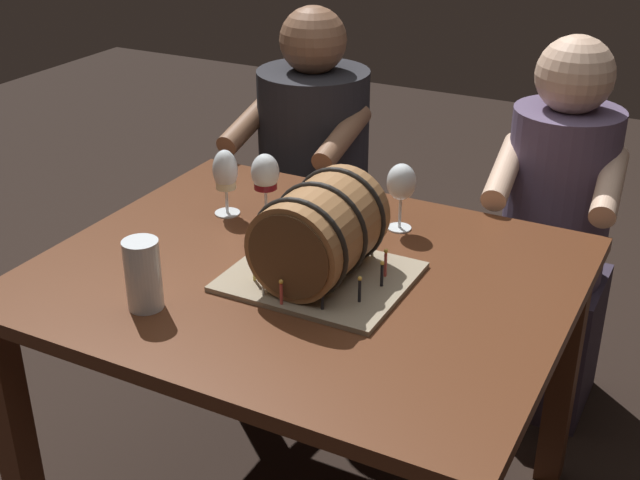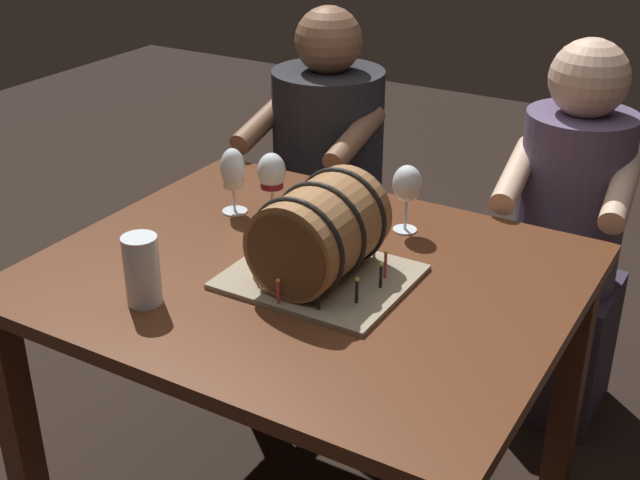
{
  "view_description": "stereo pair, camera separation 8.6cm",
  "coord_description": "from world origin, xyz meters",
  "views": [
    {
      "loc": [
        0.84,
        -1.52,
        1.69
      ],
      "look_at": [
        0.05,
        -0.02,
        0.85
      ],
      "focal_mm": 47.21,
      "sensor_mm": 36.0,
      "label": 1
    },
    {
      "loc": [
        0.91,
        -1.48,
        1.69
      ],
      "look_at": [
        0.05,
        -0.02,
        0.85
      ],
      "focal_mm": 47.21,
      "sensor_mm": 36.0,
      "label": 2
    }
  ],
  "objects": [
    {
      "name": "barrel_cake",
      "position": [
        0.05,
        -0.02,
        0.86
      ],
      "size": [
        0.4,
        0.34,
        0.24
      ],
      "color": "gray",
      "rests_on": "dining_table"
    },
    {
      "name": "dining_table",
      "position": [
        0.0,
        0.0,
        0.64
      ],
      "size": [
        1.22,
        1.02,
        0.75
      ],
      "color": "#562D19",
      "rests_on": "ground"
    },
    {
      "name": "wine_glass_white",
      "position": [
        -0.34,
        0.18,
        0.87
      ],
      "size": [
        0.07,
        0.07,
        0.18
      ],
      "color": "white",
      "rests_on": "dining_table"
    },
    {
      "name": "person_seated_right",
      "position": [
        0.41,
        0.81,
        0.54
      ],
      "size": [
        0.38,
        0.47,
        1.18
      ],
      "color": "#372D40",
      "rests_on": "ground"
    },
    {
      "name": "beer_pint",
      "position": [
        -0.22,
        -0.31,
        0.82
      ],
      "size": [
        0.08,
        0.08,
        0.16
      ],
      "color": "white",
      "rests_on": "dining_table"
    },
    {
      "name": "wine_glass_empty",
      "position": [
        0.11,
        0.31,
        0.88
      ],
      "size": [
        0.07,
        0.07,
        0.18
      ],
      "color": "white",
      "rests_on": "dining_table"
    },
    {
      "name": "person_seated_left",
      "position": [
        -0.41,
        0.81,
        0.57
      ],
      "size": [
        0.41,
        0.49,
        1.19
      ],
      "color": "black",
      "rests_on": "ground"
    },
    {
      "name": "wine_glass_red",
      "position": [
        -0.22,
        0.19,
        0.88
      ],
      "size": [
        0.07,
        0.07,
        0.19
      ],
      "color": "white",
      "rests_on": "dining_table"
    }
  ]
}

